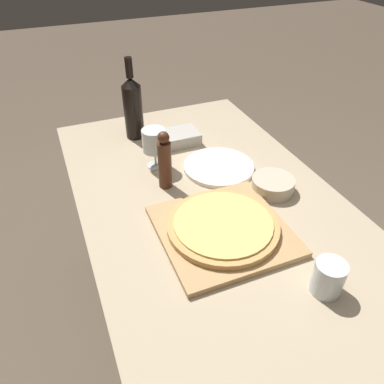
% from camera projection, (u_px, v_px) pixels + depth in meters
% --- Properties ---
extents(ground_plane, '(12.00, 12.00, 0.00)m').
position_uv_depth(ground_plane, '(212.00, 348.00, 1.61)').
color(ground_plane, brown).
extents(dining_table, '(0.81, 1.53, 0.76)m').
position_uv_depth(dining_table, '(219.00, 237.00, 1.21)').
color(dining_table, tan).
rests_on(dining_table, ground_plane).
extents(cutting_board, '(0.36, 0.35, 0.02)m').
position_uv_depth(cutting_board, '(223.00, 230.00, 1.07)').
color(cutting_board, tan).
rests_on(cutting_board, dining_table).
extents(pizza, '(0.32, 0.32, 0.02)m').
position_uv_depth(pizza, '(223.00, 225.00, 1.06)').
color(pizza, tan).
rests_on(pizza, cutting_board).
extents(wine_bottle, '(0.07, 0.07, 0.32)m').
position_uv_depth(wine_bottle, '(133.00, 107.00, 1.46)').
color(wine_bottle, black).
rests_on(wine_bottle, dining_table).
extents(pepper_mill, '(0.04, 0.04, 0.20)m').
position_uv_depth(pepper_mill, '(165.00, 161.00, 1.20)').
color(pepper_mill, '#4C2819').
rests_on(pepper_mill, dining_table).
extents(wine_glass, '(0.08, 0.08, 0.15)m').
position_uv_depth(wine_glass, '(154.00, 141.00, 1.30)').
color(wine_glass, silver).
rests_on(wine_glass, dining_table).
extents(small_bowl, '(0.14, 0.14, 0.05)m').
position_uv_depth(small_bowl, '(273.00, 185.00, 1.22)').
color(small_bowl, beige).
rests_on(small_bowl, dining_table).
extents(drinking_tumbler, '(0.08, 0.08, 0.09)m').
position_uv_depth(drinking_tumbler, '(328.00, 278.00, 0.89)').
color(drinking_tumbler, silver).
rests_on(drinking_tumbler, dining_table).
extents(dinner_plate, '(0.25, 0.25, 0.01)m').
position_uv_depth(dinner_plate, '(219.00, 167.00, 1.34)').
color(dinner_plate, silver).
rests_on(dinner_plate, dining_table).
extents(food_container, '(0.15, 0.11, 0.04)m').
position_uv_depth(food_container, '(179.00, 137.00, 1.48)').
color(food_container, '#BCB7AD').
rests_on(food_container, dining_table).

